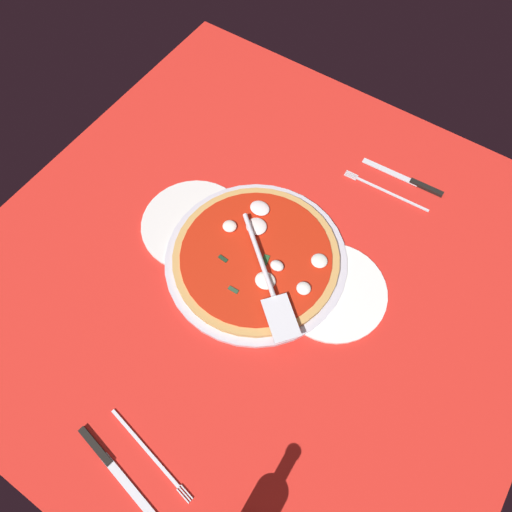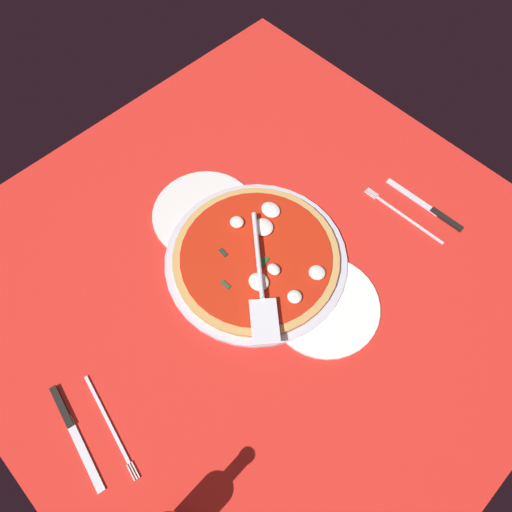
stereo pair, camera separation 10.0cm
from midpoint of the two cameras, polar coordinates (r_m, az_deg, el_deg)
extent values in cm
cube|color=red|center=(101.50, 3.21, -2.23)|extent=(114.23, 114.23, 0.80)
cylinder|color=silver|center=(101.63, 2.81, -0.71)|extent=(38.06, 38.06, 1.33)
cylinder|color=white|center=(99.10, 10.89, -6.03)|extent=(22.10, 22.10, 1.00)
cylinder|color=silver|center=(107.64, -3.42, 4.69)|extent=(22.93, 22.93, 1.00)
cylinder|color=tan|center=(100.58, 2.84, -0.39)|extent=(34.61, 34.61, 1.06)
cylinder|color=red|center=(99.97, 2.86, -0.21)|extent=(31.46, 31.46, 0.30)
ellipsoid|color=white|center=(103.00, 0.52, 3.75)|extent=(3.02, 2.91, 1.26)
ellipsoid|color=white|center=(98.88, 10.05, -2.19)|extent=(3.38, 3.32, 0.98)
ellipsoid|color=white|center=(105.20, 4.46, 5.18)|extent=(4.40, 3.65, 0.93)
ellipsoid|color=white|center=(96.58, 3.28, -3.31)|extent=(4.26, 3.81, 1.09)
ellipsoid|color=white|center=(102.68, 3.61, 3.16)|extent=(4.46, 4.25, 1.04)
ellipsoid|color=white|center=(97.87, 5.02, -1.85)|extent=(2.86, 2.32, 1.30)
ellipsoid|color=white|center=(95.97, 7.65, -4.93)|extent=(2.91, 2.85, 1.20)
cube|color=#225226|center=(99.03, 3.89, -0.99)|extent=(1.78, 2.55, 0.30)
cube|color=#183520|center=(99.86, -1.04, 0.15)|extent=(2.16, 0.90, 0.30)
cube|color=#28492F|center=(96.59, -0.63, -3.67)|extent=(2.17, 0.84, 0.30)
cube|color=silver|center=(92.50, 4.12, -7.93)|extent=(10.39, 9.85, 0.30)
cylinder|color=silver|center=(97.96, 3.14, -0.02)|extent=(15.74, 13.11, 1.00)
cube|color=white|center=(115.14, 20.62, 4.49)|extent=(17.08, 13.00, 0.60)
cube|color=silver|center=(113.13, 19.95, 3.78)|extent=(17.51, 1.37, 0.25)
cube|color=silver|center=(114.96, 16.03, 7.03)|extent=(3.01, 0.35, 0.25)
cube|color=silver|center=(114.70, 15.91, 6.90)|extent=(3.01, 0.35, 0.25)
cube|color=silver|center=(114.44, 15.78, 6.78)|extent=(3.01, 0.35, 0.25)
cube|color=silver|center=(114.18, 15.66, 6.65)|extent=(3.01, 0.35, 0.25)
cube|color=black|center=(115.90, 23.76, 3.74)|extent=(7.89, 1.54, 0.80)
cube|color=silver|center=(116.83, 20.24, 6.28)|extent=(13.77, 2.00, 0.25)
cube|color=white|center=(94.48, -15.63, -19.14)|extent=(18.81, 15.67, 0.60)
cube|color=silver|center=(93.73, -14.08, -18.26)|extent=(17.67, 3.84, 0.25)
cube|color=silver|center=(91.62, -11.18, -23.98)|extent=(2.99, 0.76, 0.25)
cube|color=silver|center=(91.57, -10.92, -23.85)|extent=(2.99, 0.76, 0.25)
cube|color=silver|center=(91.52, -10.66, -23.71)|extent=(2.99, 0.76, 0.25)
cube|color=black|center=(96.05, -18.96, -16.64)|extent=(8.36, 2.69, 0.80)
cube|color=silver|center=(93.75, -16.48, -21.57)|extent=(14.51, 4.01, 0.25)
camera|label=1|loc=(0.05, -87.13, 5.34)|focal=34.16mm
camera|label=2|loc=(0.05, 92.87, -5.34)|focal=34.16mm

